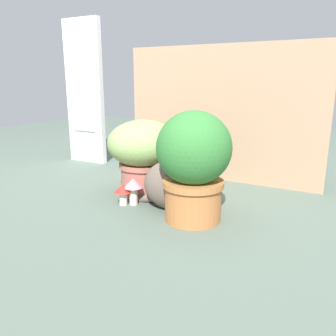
# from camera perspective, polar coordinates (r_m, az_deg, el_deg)

# --- Properties ---
(ground_plane) EXTENTS (6.00, 6.00, 0.00)m
(ground_plane) POSITION_cam_1_polar(r_m,az_deg,el_deg) (1.59, -0.42, -5.98)
(ground_plane) COLOR #526257
(cardboard_backdrop) EXTENTS (1.12, 0.03, 0.74)m
(cardboard_backdrop) POSITION_cam_1_polar(r_m,az_deg,el_deg) (1.93, 8.82, 8.85)
(cardboard_backdrop) COLOR tan
(cardboard_backdrop) RESTS_ON ground
(window_panel_white) EXTENTS (0.29, 0.05, 0.95)m
(window_panel_white) POSITION_cam_1_polar(r_m,az_deg,el_deg) (2.41, -13.82, 12.22)
(window_panel_white) COLOR white
(window_panel_white) RESTS_ON ground
(grass_planter) EXTENTS (0.35, 0.35, 0.37)m
(grass_planter) POSITION_cam_1_polar(r_m,az_deg,el_deg) (1.67, -4.15, 2.71)
(grass_planter) COLOR #AD6353
(grass_planter) RESTS_ON ground
(leafy_planter) EXTENTS (0.30, 0.30, 0.45)m
(leafy_planter) POSITION_cam_1_polar(r_m,az_deg,el_deg) (1.35, 4.32, 0.93)
(leafy_planter) COLOR #B66D3B
(leafy_planter) RESTS_ON ground
(cat) EXTENTS (0.39, 0.21, 0.32)m
(cat) POSITION_cam_1_polar(r_m,az_deg,el_deg) (1.49, 1.38, -2.51)
(cat) COLOR #66564D
(cat) RESTS_ON ground
(mushroom_ornament_pink) EXTENTS (0.09, 0.09, 0.13)m
(mushroom_ornament_pink) POSITION_cam_1_polar(r_m,az_deg,el_deg) (1.56, -5.85, -3.08)
(mushroom_ornament_pink) COLOR beige
(mushroom_ornament_pink) RESTS_ON ground
(mushroom_ornament_red) EXTENTS (0.08, 0.08, 0.10)m
(mushroom_ornament_red) POSITION_cam_1_polar(r_m,az_deg,el_deg) (1.57, -7.55, -3.78)
(mushroom_ornament_red) COLOR silver
(mushroom_ornament_red) RESTS_ON ground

